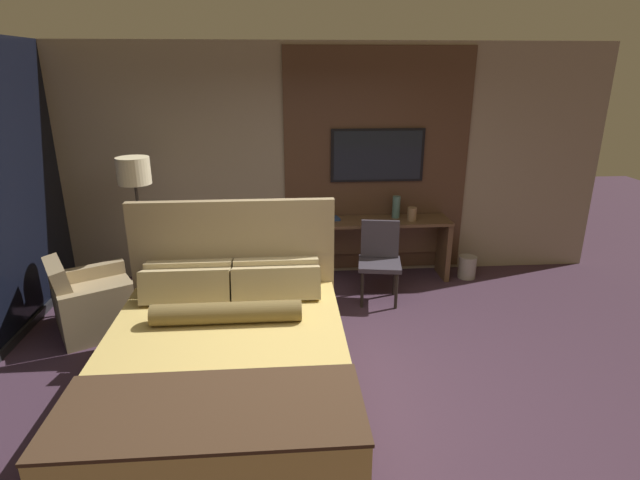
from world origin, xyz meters
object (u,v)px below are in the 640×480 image
(book, at_px, (330,219))
(desk_chair, at_px, (380,254))
(floor_lamp, at_px, (135,183))
(waste_bin, at_px, (467,267))
(vase_tall, at_px, (396,207))
(desk, at_px, (377,238))
(armchair_by_window, at_px, (94,304))
(vase_short, at_px, (412,214))
(bed, at_px, (226,364))
(tv, at_px, (377,155))

(book, bearing_deg, desk_chair, -50.40)
(desk_chair, distance_m, floor_lamp, 2.73)
(floor_lamp, height_order, waste_bin, floor_lamp)
(floor_lamp, bearing_deg, vase_tall, 10.71)
(desk, height_order, armchair_by_window, armchair_by_window)
(waste_bin, bearing_deg, vase_short, 178.28)
(vase_short, distance_m, book, 0.99)
(desk_chair, distance_m, armchair_by_window, 3.03)
(floor_lamp, relative_size, vase_tall, 6.09)
(vase_tall, bearing_deg, book, -177.30)
(bed, distance_m, tv, 3.27)
(vase_tall, xyz_separation_m, waste_bin, (0.91, -0.16, -0.75))
(vase_short, bearing_deg, armchair_by_window, -164.03)
(desk, bearing_deg, desk_chair, -97.97)
(desk, xyz_separation_m, floor_lamp, (-2.68, -0.50, 0.86))
(floor_lamp, bearing_deg, waste_bin, 5.87)
(desk_chair, xyz_separation_m, vase_short, (0.48, 0.51, 0.31))
(desk, relative_size, armchair_by_window, 1.70)
(desk, distance_m, waste_bin, 1.20)
(desk, height_order, tv, tv)
(armchair_by_window, bearing_deg, bed, -162.07)
(vase_short, bearing_deg, waste_bin, -1.72)
(vase_short, bearing_deg, desk_chair, -133.24)
(tv, height_order, desk_chair, tv)
(desk_chair, height_order, book, desk_chair)
(desk, bearing_deg, armchair_by_window, -160.60)
(desk_chair, bearing_deg, tv, 93.20)
(vase_tall, height_order, book, vase_tall)
(tv, xyz_separation_m, desk_chair, (-0.08, -0.78, -0.98))
(desk, distance_m, floor_lamp, 2.86)
(book, bearing_deg, bed, -112.85)
(book, bearing_deg, floor_lamp, -166.27)
(floor_lamp, xyz_separation_m, waste_bin, (3.82, 0.39, -1.23))
(vase_short, height_order, waste_bin, vase_short)
(tv, xyz_separation_m, armchair_by_window, (-3.07, -1.26, -1.24))
(desk, height_order, desk_chair, desk_chair)
(waste_bin, bearing_deg, armchair_by_window, -167.03)
(desk, bearing_deg, tv, 90.00)
(floor_lamp, bearing_deg, desk_chair, -2.08)
(tv, distance_m, waste_bin, 1.80)
(bed, distance_m, floor_lamp, 2.42)
(desk_chair, xyz_separation_m, vase_tall, (0.31, 0.65, 0.36))
(floor_lamp, relative_size, vase_short, 10.07)
(bed, distance_m, waste_bin, 3.60)
(book, bearing_deg, vase_tall, 2.70)
(tv, bearing_deg, desk_chair, -96.15)
(bed, relative_size, vase_tall, 8.41)
(tv, bearing_deg, book, -163.75)
(vase_tall, bearing_deg, desk_chair, -115.92)
(bed, bearing_deg, vase_short, 49.34)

